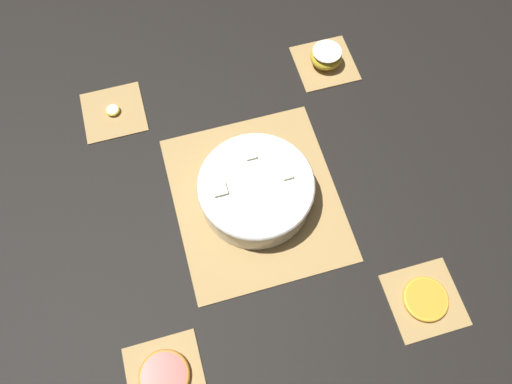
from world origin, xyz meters
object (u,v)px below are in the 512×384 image
grapefruit_slice (164,376)px  orange_slice_whole (426,299)px  apple_half (326,56)px  fruit_salad_bowl (256,189)px  banana_coin_single (113,110)px

grapefruit_slice → orange_slice_whole: bearing=90.0°
apple_half → grapefruit_slice: bearing=-40.8°
orange_slice_whole → fruit_salad_bowl: bearing=-139.2°
orange_slice_whole → apple_half: bearing=-180.0°
fruit_salad_bowl → orange_slice_whole: bearing=40.8°
apple_half → orange_slice_whole: 0.63m
orange_slice_whole → banana_coin_single: 0.83m
apple_half → banana_coin_single: bearing=-90.0°
orange_slice_whole → grapefruit_slice: 0.54m
apple_half → orange_slice_whole: size_ratio=0.84×
orange_slice_whole → banana_coin_single: orange_slice_whole is taller
apple_half → grapefruit_slice: (0.63, -0.54, -0.02)m
apple_half → banana_coin_single: apple_half is taller
fruit_salad_bowl → grapefruit_slice: 0.42m
fruit_salad_bowl → banana_coin_single: size_ratio=7.50×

